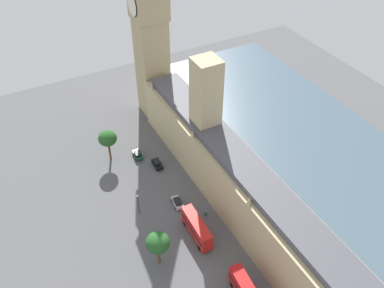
{
  "coord_description": "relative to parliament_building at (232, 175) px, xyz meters",
  "views": [
    {
      "loc": [
        38.81,
        55.82,
        75.87
      ],
      "look_at": [
        1.0,
        -15.37,
        8.07
      ],
      "focal_mm": 39.34,
      "sensor_mm": 36.0,
      "label": 1
    }
  ],
  "objects": [
    {
      "name": "car_dark_green_by_river_gate",
      "position": [
        13.99,
        -24.7,
        -7.15
      ],
      "size": [
        2.13,
        4.16,
        1.74
      ],
      "rotation": [
        0.0,
        0.0,
        3.08
      ],
      "color": "#19472D",
      "rests_on": "ground"
    },
    {
      "name": "parliament_building",
      "position": [
        0.0,
        0.0,
        0.0
      ],
      "size": [
        10.56,
        78.95,
        31.56
      ],
      "color": "tan",
      "rests_on": "ground"
    },
    {
      "name": "pedestrian_kerbside",
      "position": [
        7.9,
        1.83,
        -7.27
      ],
      "size": [
        0.5,
        0.61,
        1.71
      ],
      "rotation": [
        0.0,
        0.0,
        3.19
      ],
      "color": "#336B60",
      "rests_on": "ground"
    },
    {
      "name": "street_lamp_under_trees",
      "position": [
        21.23,
        -6.2,
        -3.72
      ],
      "size": [
        0.56,
        0.56,
        6.16
      ],
      "color": "black",
      "rests_on": "ground"
    },
    {
      "name": "plane_tree_far_end",
      "position": [
        22.67,
        8.23,
        -1.42
      ],
      "size": [
        4.88,
        4.88,
        8.75
      ],
      "color": "brown",
      "rests_on": "ground"
    },
    {
      "name": "clock_tower",
      "position": [
        0.71,
        -42.77,
        20.8
      ],
      "size": [
        8.93,
        8.93,
        55.74
      ],
      "color": "tan",
      "rests_on": "ground"
    },
    {
      "name": "car_silver_trailing",
      "position": [
        12.19,
        -4.3,
        -7.15
      ],
      "size": [
        2.33,
        4.33,
        1.74
      ],
      "rotation": [
        0.0,
        0.0,
        3.03
      ],
      "color": "#B7B7BC",
      "rests_on": "ground"
    },
    {
      "name": "river_thames",
      "position": [
        -32.85,
        1.17,
        -7.91
      ],
      "size": [
        39.34,
        134.06,
        0.25
      ],
      "primitive_type": "cube",
      "color": "#475B6B",
      "rests_on": "ground"
    },
    {
      "name": "ground_plane",
      "position": [
        2.0,
        1.17,
        -8.03
      ],
      "size": [
        148.95,
        148.95,
        0.0
      ],
      "primitive_type": "plane",
      "color": "#565659"
    },
    {
      "name": "plane_tree_near_tower",
      "position": [
        20.7,
        -27.45,
        -0.94
      ],
      "size": [
        4.83,
        4.83,
        9.22
      ],
      "color": "brown",
      "rests_on": "ground"
    },
    {
      "name": "car_black_leading",
      "position": [
        10.82,
        -19.01,
        -7.15
      ],
      "size": [
        2.18,
        4.37,
        1.74
      ],
      "rotation": [
        0.0,
        0.0,
        -0.07
      ],
      "color": "black",
      "rests_on": "ground"
    },
    {
      "name": "double_decker_bus_corner",
      "position": [
        12.44,
        5.78,
        -5.4
      ],
      "size": [
        2.88,
        10.57,
        4.75
      ],
      "rotation": [
        0.0,
        0.0,
        -0.03
      ],
      "color": "red",
      "rests_on": "ground"
    }
  ]
}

